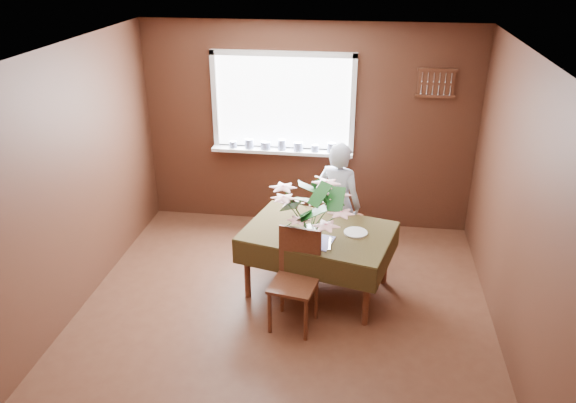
# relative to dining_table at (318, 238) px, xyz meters

# --- Properties ---
(floor) EXTENTS (4.50, 4.50, 0.00)m
(floor) POSITION_rel_dining_table_xyz_m (-0.29, -0.68, -0.61)
(floor) COLOR #4C281A
(floor) RESTS_ON ground
(ceiling) EXTENTS (4.50, 4.50, 0.00)m
(ceiling) POSITION_rel_dining_table_xyz_m (-0.29, -0.68, 1.89)
(ceiling) COLOR white
(ceiling) RESTS_ON wall_back
(wall_back) EXTENTS (4.00, 0.00, 4.00)m
(wall_back) POSITION_rel_dining_table_xyz_m (-0.29, 1.57, 0.64)
(wall_back) COLOR brown
(wall_back) RESTS_ON floor
(wall_front) EXTENTS (4.00, 0.00, 4.00)m
(wall_front) POSITION_rel_dining_table_xyz_m (-0.29, -2.93, 0.64)
(wall_front) COLOR brown
(wall_front) RESTS_ON floor
(wall_left) EXTENTS (0.00, 4.50, 4.50)m
(wall_left) POSITION_rel_dining_table_xyz_m (-2.29, -0.68, 0.64)
(wall_left) COLOR brown
(wall_left) RESTS_ON floor
(wall_right) EXTENTS (0.00, 4.50, 4.50)m
(wall_right) POSITION_rel_dining_table_xyz_m (1.71, -0.68, 0.64)
(wall_right) COLOR brown
(wall_right) RESTS_ON floor
(window_assembly) EXTENTS (1.72, 0.20, 1.22)m
(window_assembly) POSITION_rel_dining_table_xyz_m (-0.58, 1.52, 0.73)
(window_assembly) COLOR white
(window_assembly) RESTS_ON wall_back
(spoon_rack) EXTENTS (0.44, 0.05, 0.33)m
(spoon_rack) POSITION_rel_dining_table_xyz_m (1.16, 1.54, 1.24)
(spoon_rack) COLOR #592E1D
(spoon_rack) RESTS_ON wall_back
(dining_table) EXTENTS (1.63, 1.29, 0.70)m
(dining_table) POSITION_rel_dining_table_xyz_m (0.00, 0.00, 0.00)
(dining_table) COLOR #592E1D
(dining_table) RESTS_ON floor
(chair_far) EXTENTS (0.57, 0.57, 0.95)m
(chair_far) POSITION_rel_dining_table_xyz_m (0.11, 0.76, -0.09)
(chair_far) COLOR #592E1D
(chair_far) RESTS_ON floor
(chair_near) EXTENTS (0.47, 0.47, 0.94)m
(chair_near) POSITION_rel_dining_table_xyz_m (-0.15, -0.55, -0.10)
(chair_near) COLOR #592E1D
(chair_near) RESTS_ON floor
(seated_woman) EXTENTS (0.60, 0.50, 1.40)m
(seated_woman) POSITION_rel_dining_table_xyz_m (0.16, 0.64, 0.09)
(seated_woman) COLOR white
(seated_woman) RESTS_ON floor
(flower_bouquet) EXTENTS (0.64, 0.64, 0.54)m
(flower_bouquet) POSITION_rel_dining_table_xyz_m (-0.06, -0.24, 0.44)
(flower_bouquet) COLOR white
(flower_bouquet) RESTS_ON dining_table
(side_plate) EXTENTS (0.26, 0.26, 0.01)m
(side_plate) POSITION_rel_dining_table_xyz_m (0.37, -0.01, 0.09)
(side_plate) COLOR white
(side_plate) RESTS_ON dining_table
(table_knife) EXTENTS (0.03, 0.25, 0.00)m
(table_knife) POSITION_rel_dining_table_xyz_m (0.13, -0.27, 0.09)
(table_knife) COLOR silver
(table_knife) RESTS_ON dining_table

